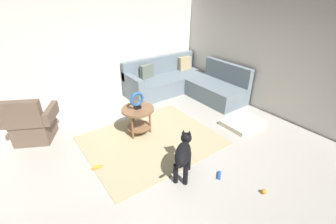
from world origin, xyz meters
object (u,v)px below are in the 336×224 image
at_px(dog_toy_rope, 219,175).
at_px(torus_sculpture, 137,100).
at_px(dog_toy_ball, 264,191).
at_px(side_table, 138,114).
at_px(dog_toy_bone, 97,167).
at_px(dog_bed_mat, 243,123).
at_px(dog, 183,153).
at_px(sectional_couch, 184,83).
at_px(armchair, 32,125).

bearing_deg(dog_toy_rope, torus_sculpture, 102.71).
bearing_deg(dog_toy_ball, side_table, 105.54).
xyz_separation_m(side_table, dog_toy_rope, (0.39, -1.72, -0.39)).
distance_m(torus_sculpture, dog_toy_rope, 1.90).
bearing_deg(dog_toy_bone, side_table, 25.58).
bearing_deg(side_table, dog_bed_mat, -27.19).
relative_size(side_table, dog, 0.90).
xyz_separation_m(side_table, dog_toy_ball, (0.64, -2.31, -0.38)).
height_order(dog_toy_rope, dog_toy_bone, dog_toy_bone).
distance_m(dog, dog_toy_ball, 1.21).
bearing_deg(sectional_couch, dog_toy_ball, -110.96).
xyz_separation_m(side_table, dog_toy_bone, (-1.03, -0.49, -0.39)).
xyz_separation_m(armchair, dog_toy_bone, (0.63, -1.42, -0.29)).
bearing_deg(sectional_couch, torus_sculpture, -152.93).
bearing_deg(side_table, dog_toy_bone, -154.42).
bearing_deg(armchair, dog_toy_ball, -26.83).
bearing_deg(dog_toy_bone, dog_toy_rope, -41.00).
xyz_separation_m(armchair, dog_toy_rope, (2.04, -2.66, -0.30)).
height_order(armchair, dog_toy_ball, armchair).
relative_size(side_table, dog_toy_ball, 8.31).
xyz_separation_m(armchair, dog, (1.64, -2.28, 0.05)).
distance_m(side_table, dog_toy_ball, 2.43).
bearing_deg(dog_toy_bone, sectional_couch, 26.55).
relative_size(armchair, side_table, 1.65).
bearing_deg(torus_sculpture, dog_toy_rope, -77.29).
bearing_deg(dog_toy_bone, dog_bed_mat, -9.32).
height_order(dog_toy_ball, dog_toy_rope, dog_toy_ball).
bearing_deg(armchair, side_table, -1.55).
bearing_deg(dog, side_table, 137.87).
bearing_deg(armchair, sectional_couch, 28.47).
bearing_deg(dog_toy_rope, dog, 136.83).
xyz_separation_m(armchair, dog_toy_ball, (2.30, -3.24, -0.29)).
bearing_deg(dog_toy_ball, dog_toy_bone, 132.61).
xyz_separation_m(dog_toy_rope, dog_toy_bone, (-1.42, 1.23, 0.00)).
xyz_separation_m(dog_bed_mat, dog_toy_ball, (-1.25, -1.34, -0.01)).
bearing_deg(torus_sculpture, armchair, 150.60).
relative_size(dog_bed_mat, dog_toy_ball, 11.08).
xyz_separation_m(torus_sculpture, dog, (-0.01, -1.35, -0.33)).
bearing_deg(torus_sculpture, sectional_couch, 27.07).
bearing_deg(dog, dog_toy_bone, -171.76).
bearing_deg(dog_toy_ball, torus_sculpture, 105.54).
distance_m(dog_toy_ball, dog_toy_bone, 2.47).
relative_size(side_table, torus_sculpture, 1.84).
distance_m(armchair, dog_toy_rope, 3.36).
relative_size(dog_toy_ball, dog_toy_rope, 0.49).
distance_m(dog_toy_rope, dog_toy_bone, 1.88).
height_order(torus_sculpture, dog_bed_mat, torus_sculpture).
height_order(armchair, dog_bed_mat, armchair).
height_order(armchair, side_table, armchair).
relative_size(armchair, dog_toy_bone, 5.49).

